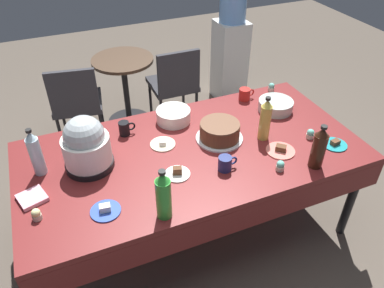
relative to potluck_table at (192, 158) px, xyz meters
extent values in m
plane|color=brown|center=(0.00, 0.00, -0.69)|extent=(9.00, 9.00, 0.00)
cube|color=maroon|center=(0.00, 0.00, 0.04)|extent=(2.20, 1.10, 0.04)
cylinder|color=black|center=(1.02, -0.47, -0.33)|extent=(0.06, 0.06, 0.71)
cylinder|color=black|center=(-1.02, 0.47, -0.33)|extent=(0.06, 0.06, 0.71)
cylinder|color=black|center=(1.02, 0.47, -0.33)|extent=(0.06, 0.06, 0.71)
cube|color=maroon|center=(0.00, -0.55, -0.07)|extent=(2.20, 0.01, 0.18)
cube|color=maroon|center=(0.00, 0.55, -0.07)|extent=(2.20, 0.01, 0.18)
cylinder|color=silver|center=(0.22, 0.04, 0.07)|extent=(0.32, 0.32, 0.01)
cylinder|color=brown|center=(0.22, 0.04, 0.13)|extent=(0.27, 0.27, 0.10)
cylinder|color=brown|center=(0.22, 0.04, 0.18)|extent=(0.26, 0.26, 0.01)
cylinder|color=black|center=(-0.64, 0.10, 0.08)|extent=(0.29, 0.29, 0.04)
cylinder|color=white|center=(-0.64, 0.10, 0.19)|extent=(0.28, 0.28, 0.17)
sphere|color=#B2BCC1|center=(-0.64, 0.10, 0.29)|extent=(0.24, 0.24, 0.24)
cylinder|color=#B2C6BC|center=(0.77, 0.21, 0.10)|extent=(0.26, 0.26, 0.08)
cylinder|color=silver|center=(0.01, 0.37, 0.11)|extent=(0.24, 0.24, 0.09)
cylinder|color=#2D4CB2|center=(-0.63, -0.31, 0.07)|extent=(0.16, 0.16, 0.01)
cube|color=white|center=(-0.63, -0.31, 0.09)|extent=(0.06, 0.05, 0.04)
cylinder|color=teal|center=(0.89, -0.31, 0.07)|extent=(0.16, 0.16, 0.01)
cube|color=brown|center=(0.89, -0.31, 0.09)|extent=(0.06, 0.05, 0.03)
cylinder|color=beige|center=(-0.15, 0.13, 0.07)|extent=(0.17, 0.17, 0.01)
cube|color=white|center=(-0.15, 0.13, 0.09)|extent=(0.05, 0.07, 0.03)
cylinder|color=#E07266|center=(0.52, -0.23, 0.07)|extent=(0.19, 0.19, 0.01)
cube|color=brown|center=(0.52, -0.23, 0.09)|extent=(0.08, 0.08, 0.04)
cylinder|color=white|center=(-0.17, -0.18, 0.07)|extent=(0.15, 0.15, 0.01)
cube|color=brown|center=(-0.17, -0.18, 0.09)|extent=(0.06, 0.05, 0.05)
cylinder|color=beige|center=(-0.97, -0.22, 0.08)|extent=(0.05, 0.05, 0.03)
sphere|color=beige|center=(-0.97, -0.22, 0.11)|extent=(0.05, 0.05, 0.05)
cylinder|color=beige|center=(0.41, -0.38, 0.08)|extent=(0.05, 0.05, 0.03)
sphere|color=#6BC6B2|center=(0.41, -0.38, 0.11)|extent=(0.05, 0.05, 0.05)
cylinder|color=beige|center=(0.90, 0.48, 0.08)|extent=(0.05, 0.05, 0.03)
sphere|color=#6BC6B2|center=(0.90, 0.48, 0.11)|extent=(0.05, 0.05, 0.05)
cylinder|color=beige|center=(0.79, -0.18, 0.08)|extent=(0.05, 0.05, 0.03)
sphere|color=#6BC6B2|center=(0.79, -0.18, 0.11)|extent=(0.05, 0.05, 0.05)
cylinder|color=#33190F|center=(0.64, -0.43, 0.18)|extent=(0.08, 0.08, 0.23)
cone|color=#33190F|center=(0.64, -0.43, 0.31)|extent=(0.08, 0.08, 0.05)
cylinder|color=black|center=(0.64, -0.43, 0.35)|extent=(0.04, 0.04, 0.02)
cylinder|color=silver|center=(-0.92, 0.15, 0.19)|extent=(0.07, 0.07, 0.25)
cone|color=silver|center=(-0.92, 0.15, 0.33)|extent=(0.07, 0.07, 0.05)
cylinder|color=black|center=(-0.92, 0.15, 0.37)|extent=(0.03, 0.03, 0.02)
cylinder|color=gold|center=(0.49, -0.06, 0.18)|extent=(0.07, 0.07, 0.25)
cone|color=gold|center=(0.49, -0.06, 0.33)|extent=(0.07, 0.07, 0.05)
cylinder|color=black|center=(0.49, -0.06, 0.37)|extent=(0.03, 0.03, 0.02)
cylinder|color=green|center=(-0.35, -0.46, 0.18)|extent=(0.08, 0.08, 0.24)
cone|color=green|center=(-0.35, -0.46, 0.33)|extent=(0.07, 0.07, 0.05)
cylinder|color=black|center=(-0.35, -0.46, 0.36)|extent=(0.04, 0.04, 0.02)
cylinder|color=black|center=(-0.36, 0.34, 0.11)|extent=(0.07, 0.07, 0.10)
torus|color=black|center=(-0.31, 0.34, 0.12)|extent=(0.06, 0.01, 0.06)
cylinder|color=navy|center=(0.11, -0.25, 0.11)|extent=(0.08, 0.08, 0.09)
torus|color=navy|center=(0.16, -0.25, 0.11)|extent=(0.06, 0.01, 0.06)
cylinder|color=tan|center=(-0.70, 0.36, 0.11)|extent=(0.08, 0.08, 0.09)
torus|color=tan|center=(-0.65, 0.36, 0.11)|extent=(0.06, 0.01, 0.06)
cylinder|color=#B2231E|center=(0.63, 0.44, 0.11)|extent=(0.09, 0.09, 0.09)
torus|color=#B2231E|center=(0.68, 0.44, 0.11)|extent=(0.06, 0.01, 0.06)
cube|color=pink|center=(-0.99, -0.06, 0.07)|extent=(0.18, 0.18, 0.02)
cube|color=#333338|center=(-0.55, 1.47, -0.26)|extent=(0.51, 0.51, 0.05)
cube|color=#333338|center=(-0.58, 1.27, -0.04)|extent=(0.42, 0.11, 0.40)
cylinder|color=black|center=(-0.33, 1.62, -0.49)|extent=(0.03, 0.03, 0.40)
cylinder|color=black|center=(-0.71, 1.69, -0.49)|extent=(0.03, 0.03, 0.40)
cylinder|color=black|center=(-0.39, 1.25, -0.49)|extent=(0.03, 0.03, 0.40)
cylinder|color=black|center=(-0.77, 1.31, -0.49)|extent=(0.03, 0.03, 0.40)
cube|color=#333338|center=(0.40, 1.47, -0.26)|extent=(0.44, 0.44, 0.05)
cube|color=#333338|center=(0.40, 1.27, -0.04)|extent=(0.42, 0.04, 0.40)
cylinder|color=black|center=(0.59, 1.66, -0.49)|extent=(0.03, 0.03, 0.40)
cylinder|color=black|center=(0.21, 1.66, -0.49)|extent=(0.03, 0.03, 0.40)
cylinder|color=black|center=(0.59, 1.28, -0.49)|extent=(0.03, 0.03, 0.40)
cylinder|color=black|center=(0.21, 1.28, -0.49)|extent=(0.03, 0.03, 0.40)
cylinder|color=#473323|center=(-0.05, 1.62, 0.02)|extent=(0.60, 0.60, 0.03)
cylinder|color=black|center=(-0.05, 1.62, -0.33)|extent=(0.06, 0.06, 0.67)
cylinder|color=black|center=(-0.05, 1.62, -0.68)|extent=(0.44, 0.44, 0.02)
cube|color=silver|center=(1.16, 1.68, -0.24)|extent=(0.32, 0.32, 0.90)
cylinder|color=#6699D8|center=(1.16, 1.68, 0.38)|extent=(0.28, 0.28, 0.34)
camera|label=1|loc=(-0.74, -1.77, 1.57)|focal=35.26mm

